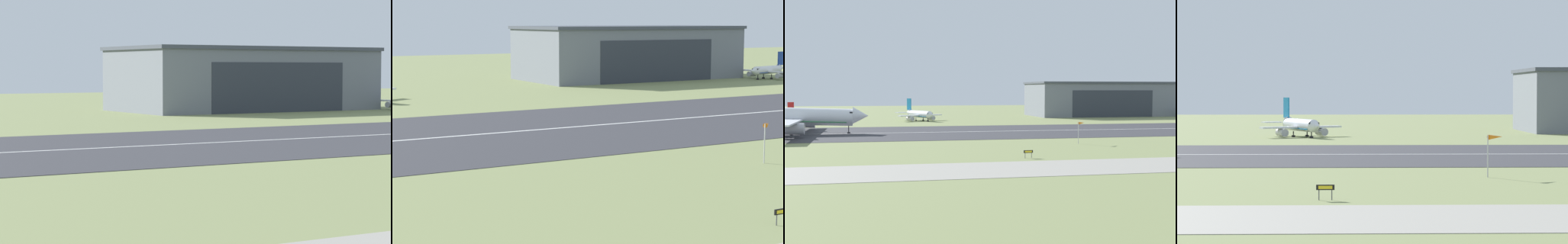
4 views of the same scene
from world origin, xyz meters
TOP-DOWN VIEW (x-y plane):
  - ground_plane at (0.00, 50.79)m, footprint 638.91×638.91m
  - runway_strip at (0.00, 101.58)m, footprint 398.91×52.47m
  - runway_centreline at (0.00, 101.58)m, footprint 359.02×0.70m
  - airplane_parked_centre at (-30.71, 161.51)m, footprint 18.95×21.18m
  - windsock_pole at (-2.01, 61.69)m, footprint 2.26×1.91m
  - runway_sign at (-21.84, 38.09)m, footprint 1.74×0.13m

SIDE VIEW (x-z plane):
  - ground_plane at x=0.00m, z-range 0.00..0.00m
  - runway_strip at x=0.00m, z-range 0.00..0.06m
  - runway_centreline at x=0.00m, z-range 0.06..0.07m
  - runway_sign at x=-21.84m, z-range 0.37..1.84m
  - airplane_parked_centre at x=-30.71m, z-range -1.83..7.12m
  - windsock_pole at x=-2.01m, z-range 2.02..7.14m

